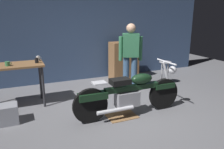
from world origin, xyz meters
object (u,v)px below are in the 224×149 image
(motorcycle, at_px, (130,93))
(shop_stool, at_px, (165,67))
(wooden_dresser, at_px, (124,61))
(person_standing, at_px, (130,55))
(mug_black_matte, at_px, (37,60))
(storage_bin, at_px, (5,115))
(mug_white_ceramic, at_px, (38,58))
(mug_green_speckled, at_px, (8,64))

(motorcycle, relative_size, shop_stool, 3.42)
(wooden_dresser, bearing_deg, motorcycle, -113.68)
(motorcycle, bearing_deg, person_standing, 62.92)
(person_standing, distance_m, shop_stool, 1.22)
(motorcycle, bearing_deg, mug_black_matte, 140.31)
(motorcycle, xyz_separation_m, wooden_dresser, (1.00, 2.27, 0.10))
(motorcycle, distance_m, mug_black_matte, 2.06)
(wooden_dresser, height_order, storage_bin, wooden_dresser)
(wooden_dresser, bearing_deg, storage_bin, -152.13)
(shop_stool, bearing_deg, person_standing, -174.37)
(motorcycle, height_order, mug_black_matte, mug_black_matte)
(mug_white_ceramic, bearing_deg, wooden_dresser, 17.13)
(shop_stool, xyz_separation_m, mug_white_ceramic, (-3.24, 0.19, 0.45))
(storage_bin, distance_m, mug_white_ceramic, 1.41)
(person_standing, relative_size, mug_green_speckled, 13.81)
(storage_bin, relative_size, mug_white_ceramic, 4.10)
(wooden_dresser, relative_size, mug_white_ceramic, 10.25)
(wooden_dresser, relative_size, storage_bin, 2.50)
(shop_stool, bearing_deg, storage_bin, -169.44)
(motorcycle, xyz_separation_m, mug_green_speckled, (-2.07, 1.24, 0.49))
(wooden_dresser, xyz_separation_m, mug_white_ceramic, (-2.46, -0.76, 0.40))
(storage_bin, bearing_deg, mug_black_matte, 46.42)
(storage_bin, distance_m, mug_black_matte, 1.25)
(wooden_dresser, height_order, mug_green_speckled, wooden_dresser)
(storage_bin, relative_size, mug_black_matte, 4.06)
(storage_bin, relative_size, mug_green_speckled, 3.64)
(person_standing, bearing_deg, mug_green_speckled, 20.33)
(storage_bin, distance_m, mug_green_speckled, 1.02)
(shop_stool, height_order, storage_bin, shop_stool)
(person_standing, bearing_deg, motorcycle, 83.14)
(shop_stool, xyz_separation_m, mug_black_matte, (-3.29, -0.03, 0.46))
(person_standing, relative_size, shop_stool, 2.61)
(person_standing, height_order, mug_white_ceramic, person_standing)
(motorcycle, xyz_separation_m, mug_white_ceramic, (-1.46, 1.51, 0.50))
(shop_stool, distance_m, wooden_dresser, 1.23)
(motorcycle, relative_size, person_standing, 1.31)
(mug_black_matte, distance_m, mug_green_speckled, 0.55)
(shop_stool, xyz_separation_m, storage_bin, (-3.96, -0.74, -0.33))
(shop_stool, distance_m, mug_green_speckled, 3.87)
(shop_stool, bearing_deg, wooden_dresser, 129.40)
(mug_black_matte, bearing_deg, motorcycle, -40.45)
(mug_white_ceramic, bearing_deg, shop_stool, -3.33)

